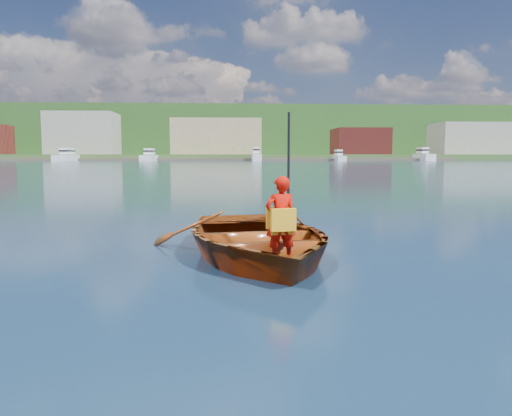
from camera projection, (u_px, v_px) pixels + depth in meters
ground at (288, 247)px, 8.54m from camera, size 600.00×600.00×0.00m
rowboat at (256, 238)px, 7.65m from camera, size 3.75×4.76×0.89m
child_paddler at (281, 219)px, 6.77m from camera, size 0.47×0.39×2.05m
shoreline at (230, 138)px, 242.43m from camera, size 400.00×140.00×22.00m
dock at (197, 160)px, 154.87m from camera, size 159.97×13.09×0.80m
waterfront_buildings at (209, 138)px, 171.16m from camera, size 202.00×16.00×14.00m
marina_yachts at (188, 156)px, 149.99m from camera, size 138.84×13.98×4.43m
hillside_trees at (177, 126)px, 230.04m from camera, size 316.15×76.83×24.72m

